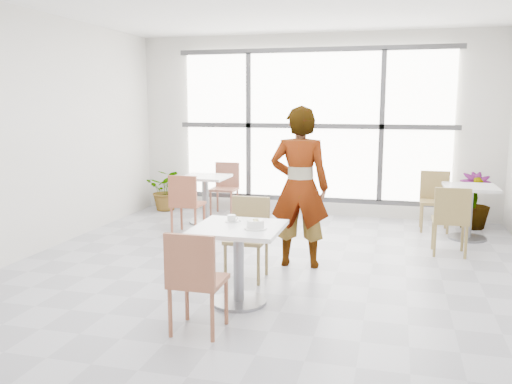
% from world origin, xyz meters
% --- Properties ---
extents(floor, '(7.00, 7.00, 0.00)m').
position_xyz_m(floor, '(0.00, 0.00, 0.00)').
color(floor, '#9E9EA5').
rests_on(floor, ground).
extents(wall_back, '(6.00, 0.00, 6.00)m').
position_xyz_m(wall_back, '(0.00, 3.50, 1.50)').
color(wall_back, silver).
rests_on(wall_back, ground).
extents(wall_front, '(6.00, 0.00, 6.00)m').
position_xyz_m(wall_front, '(0.00, -3.50, 1.50)').
color(wall_front, silver).
rests_on(wall_front, ground).
extents(wall_left, '(0.00, 7.00, 7.00)m').
position_xyz_m(wall_left, '(-3.00, 0.00, 1.50)').
color(wall_left, silver).
rests_on(wall_left, ground).
extents(window, '(4.60, 0.07, 2.52)m').
position_xyz_m(window, '(0.00, 3.44, 1.50)').
color(window, white).
rests_on(window, ground).
extents(main_table, '(0.80, 0.80, 0.75)m').
position_xyz_m(main_table, '(-0.05, -0.75, 0.52)').
color(main_table, white).
rests_on(main_table, ground).
extents(chair_near, '(0.42, 0.42, 0.87)m').
position_xyz_m(chair_near, '(-0.19, -1.51, 0.50)').
color(chair_near, '#9F5C41').
rests_on(chair_near, ground).
extents(chair_far, '(0.42, 0.42, 0.87)m').
position_xyz_m(chair_far, '(-0.17, 0.04, 0.50)').
color(chair_far, '#977E4B').
rests_on(chair_far, ground).
extents(oatmeal_bowl, '(0.21, 0.21, 0.10)m').
position_xyz_m(oatmeal_bowl, '(0.13, -0.82, 0.79)').
color(oatmeal_bowl, white).
rests_on(oatmeal_bowl, main_table).
extents(coffee_cup, '(0.16, 0.13, 0.07)m').
position_xyz_m(coffee_cup, '(-0.16, -0.60, 0.78)').
color(coffee_cup, silver).
rests_on(coffee_cup, main_table).
extents(person, '(0.70, 0.48, 1.85)m').
position_xyz_m(person, '(0.29, 0.57, 0.92)').
color(person, black).
rests_on(person, ground).
extents(bg_table_left, '(0.70, 0.70, 0.75)m').
position_xyz_m(bg_table_left, '(-1.54, 2.42, 0.49)').
color(bg_table_left, silver).
rests_on(bg_table_left, ground).
extents(bg_table_right, '(0.70, 0.70, 0.75)m').
position_xyz_m(bg_table_right, '(2.35, 2.39, 0.49)').
color(bg_table_right, silver).
rests_on(bg_table_right, ground).
extents(bg_chair_left_near, '(0.42, 0.42, 0.87)m').
position_xyz_m(bg_chair_left_near, '(-1.54, 1.63, 0.50)').
color(bg_chair_left_near, brown).
rests_on(bg_chair_left_near, ground).
extents(bg_chair_left_far, '(0.42, 0.42, 0.87)m').
position_xyz_m(bg_chair_left_far, '(-1.45, 3.20, 0.50)').
color(bg_chair_left_far, '#8F5643').
rests_on(bg_chair_left_far, ground).
extents(bg_chair_right_near, '(0.42, 0.42, 0.87)m').
position_xyz_m(bg_chair_right_near, '(2.02, 1.44, 0.50)').
color(bg_chair_right_near, olive).
rests_on(bg_chair_right_near, ground).
extents(bg_chair_right_far, '(0.42, 0.42, 0.87)m').
position_xyz_m(bg_chair_right_far, '(1.92, 2.87, 0.50)').
color(bg_chair_right_far, olive).
rests_on(bg_chair_right_far, ground).
extents(plant_left, '(0.70, 0.62, 0.73)m').
position_xyz_m(plant_left, '(-2.54, 3.20, 0.36)').
color(plant_left, '#397139').
rests_on(plant_left, ground).
extents(plant_right, '(0.51, 0.51, 0.85)m').
position_xyz_m(plant_right, '(2.50, 3.10, 0.42)').
color(plant_right, '#518A47').
rests_on(plant_right, ground).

